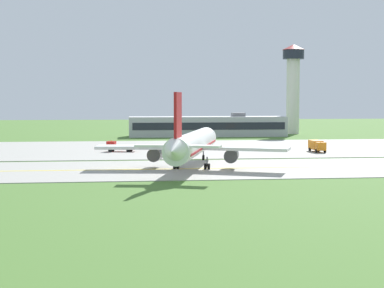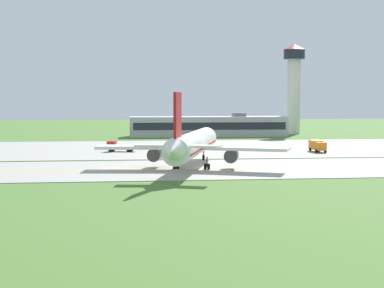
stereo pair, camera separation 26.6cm
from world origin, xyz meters
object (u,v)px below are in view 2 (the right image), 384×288
service_truck_catering (317,145)px  control_tower (294,81)px  airplane_lead (193,144)px  service_truck_baggage (117,147)px

service_truck_catering → control_tower: 73.92m
airplane_lead → control_tower: size_ratio=1.29×
service_truck_catering → service_truck_baggage: bearing=172.7°
airplane_lead → control_tower: (45.67, 98.51, 13.93)m
airplane_lead → service_truck_catering: 41.77m
airplane_lead → service_truck_baggage: size_ratio=5.83×
service_truck_catering → control_tower: size_ratio=0.20×
service_truck_catering → control_tower: bearing=78.2°
service_truck_catering → airplane_lead: bearing=-137.8°
service_truck_baggage → airplane_lead: bearing=-68.6°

